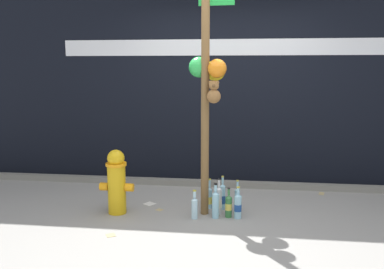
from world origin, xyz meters
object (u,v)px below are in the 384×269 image
at_px(bottle_0, 237,200).
at_px(bottle_5, 215,204).
at_px(bottle_6, 194,207).
at_px(bottle_7, 222,197).
at_px(memorial_post, 208,58).
at_px(bottle_3, 229,206).
at_px(bottle_4, 219,201).
at_px(bottle_2, 238,206).
at_px(bottle_1, 209,197).
at_px(fire_hydrant, 117,181).

relative_size(bottle_0, bottle_5, 0.99).
distance_m(bottle_5, bottle_6, 0.23).
height_order(bottle_6, bottle_7, bottle_7).
bearing_deg(bottle_5, memorial_post, 124.09).
bearing_deg(bottle_3, bottle_4, 142.28).
height_order(bottle_2, bottle_7, bottle_7).
bearing_deg(bottle_7, memorial_post, -140.60).
bearing_deg(bottle_1, bottle_6, -110.82).
relative_size(fire_hydrant, bottle_1, 2.06).
bearing_deg(bottle_7, bottle_3, -72.38).
distance_m(fire_hydrant, bottle_7, 1.23).
bearing_deg(bottle_0, bottle_5, -141.83).
distance_m(bottle_0, bottle_6, 0.51).
height_order(bottle_1, bottle_2, bottle_2).
xyz_separation_m(bottle_0, bottle_1, (-0.32, 0.12, -0.02)).
distance_m(bottle_1, bottle_5, 0.32).
bearing_deg(bottle_2, fire_hydrant, -179.87).
height_order(memorial_post, bottle_7, memorial_post).
distance_m(fire_hydrant, bottle_4, 1.17).
bearing_deg(bottle_3, bottle_6, -166.02).
bearing_deg(fire_hydrant, bottle_0, 6.97).
xyz_separation_m(bottle_1, bottle_5, (0.09, -0.30, 0.03)).
bearing_deg(bottle_2, bottle_0, 93.50).
xyz_separation_m(bottle_2, bottle_4, (-0.21, 0.11, 0.01)).
xyz_separation_m(bottle_2, bottle_5, (-0.24, -0.02, 0.02)).
bearing_deg(bottle_0, memorial_post, -175.39).
relative_size(bottle_1, bottle_7, 0.90).
bearing_deg(bottle_2, memorial_post, 158.96).
bearing_deg(fire_hydrant, bottle_1, 15.56).
bearing_deg(bottle_6, memorial_post, 59.91).
height_order(bottle_0, bottle_6, bottle_0).
height_order(bottle_5, bottle_7, bottle_7).
relative_size(bottle_3, bottle_4, 0.81).
relative_size(bottle_3, bottle_5, 0.86).
xyz_separation_m(bottle_3, bottle_6, (-0.37, -0.09, 0.00)).
height_order(bottle_3, bottle_4, bottle_4).
relative_size(bottle_5, bottle_7, 0.98).
xyz_separation_m(memorial_post, bottle_7, (0.17, 0.14, -1.58)).
bearing_deg(fire_hydrant, bottle_2, 0.13).
xyz_separation_m(bottle_2, bottle_3, (-0.10, 0.02, -0.01)).
relative_size(fire_hydrant, bottle_6, 2.26).
distance_m(memorial_post, bottle_5, 1.58).
distance_m(fire_hydrant, bottle_1, 1.09).
bearing_deg(bottle_6, bottle_3, 13.98).
bearing_deg(bottle_2, bottle_4, 153.49).
bearing_deg(bottle_6, bottle_1, 69.18).
bearing_deg(bottle_6, fire_hydrant, 175.62).
xyz_separation_m(bottle_1, bottle_2, (0.33, -0.28, 0.01)).
xyz_separation_m(bottle_4, bottle_5, (-0.03, -0.13, 0.01)).
xyz_separation_m(bottle_0, bottle_5, (-0.23, -0.18, 0.01)).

